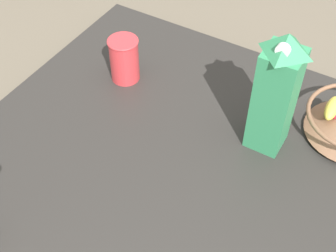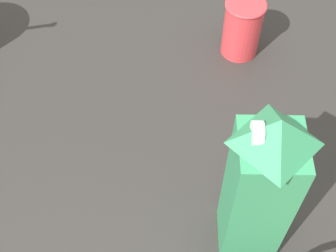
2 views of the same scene
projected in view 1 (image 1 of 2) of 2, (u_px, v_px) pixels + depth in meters
ground_plane at (180, 204)px, 1.00m from camera, size 6.00×6.00×0.00m
countertop at (180, 200)px, 0.99m from camera, size 1.05×1.05×0.03m
milk_carton at (276, 93)px, 0.97m from camera, size 0.08×0.08×0.30m
drinking_cup at (124, 59)px, 1.18m from camera, size 0.08×0.08×0.12m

